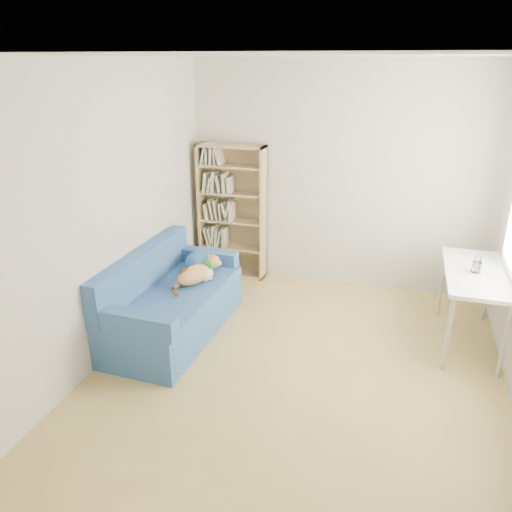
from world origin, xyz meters
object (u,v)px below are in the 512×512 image
(pen_cup, at_px, (477,266))
(sofa, at_px, (172,302))
(bookshelf, at_px, (232,217))
(desk, at_px, (475,279))

(pen_cup, bearing_deg, sofa, -168.26)
(bookshelf, xyz_separation_m, pen_cup, (2.70, -0.96, 0.05))
(bookshelf, bearing_deg, sofa, -94.04)
(desk, distance_m, pen_cup, 0.14)
(sofa, bearing_deg, pen_cup, 13.75)
(bookshelf, relative_size, pen_cup, 9.81)
(bookshelf, height_order, pen_cup, bookshelf)
(sofa, xyz_separation_m, desk, (2.82, 0.61, 0.36))
(sofa, distance_m, bookshelf, 1.61)
(pen_cup, bearing_deg, desk, 73.93)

